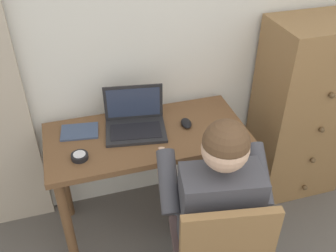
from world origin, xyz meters
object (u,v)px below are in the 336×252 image
Objects in this scene: computer_mouse at (186,123)px; chair at (219,251)px; laptop at (135,121)px; person_seated at (213,196)px; dresser at (303,112)px; notebook_pad at (80,132)px; desk at (147,150)px; desk_clock at (80,156)px.

chair is at bearing -90.22° from computer_mouse.
person_seated is at bearing -65.93° from laptop.
notebook_pad is at bearing 178.52° from dresser.
desk is 0.19m from laptop.
computer_mouse is (0.24, 0.01, 0.14)m from desk.
person_seated is at bearing -67.83° from desk.
laptop is 3.74× the size of computer_mouse.
chair is 2.35× the size of laptop.
dresser is 6.01× the size of notebook_pad.
desk is at bearing -52.95° from laptop.
desk is 1.30× the size of chair.
dresser is at bearing 33.63° from person_seated.
chair reaches higher than desk_clock.
person_seated is at bearing -146.37° from dresser.
person_seated is 0.53m from computer_mouse.
computer_mouse is at bearing 1.98° from desk.
computer_mouse is 0.48× the size of notebook_pad.
chair is 0.26m from person_seated.
desk_clock is (-0.34, -0.18, -0.04)m from laptop.
chair is 0.73× the size of person_seated.
dresser is at bearing 4.09° from desk.
laptop is (-0.23, 0.76, 0.30)m from chair.
person_seated is at bearing -88.97° from computer_mouse.
desk is at bearing -173.12° from computer_mouse.
computer_mouse is 0.64m from desk_clock.
chair is at bearing -139.88° from dresser.
notebook_pad is at bearing 162.39° from desk.
dresser is 1.05× the size of person_seated.
notebook_pad is at bearing 170.90° from laptop.
dresser is 0.86m from computer_mouse.
desk is at bearing 104.64° from chair.
dresser is 1.46m from notebook_pad.
notebook_pad is at bearing 124.04° from chair.
notebook_pad is at bearing 132.43° from person_seated.
desk_clock is at bearing -87.58° from notebook_pad.
notebook_pad is (-0.57, 0.63, 0.07)m from person_seated.
person_seated reaches higher than desk_clock.
person_seated is (0.03, 0.18, 0.18)m from chair.
notebook_pad is (-0.55, 0.81, 0.25)m from chair.
desk_clock is (-0.60, 0.40, 0.08)m from person_seated.
person_seated is at bearing 81.32° from chair.
computer_mouse reaches higher than notebook_pad.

